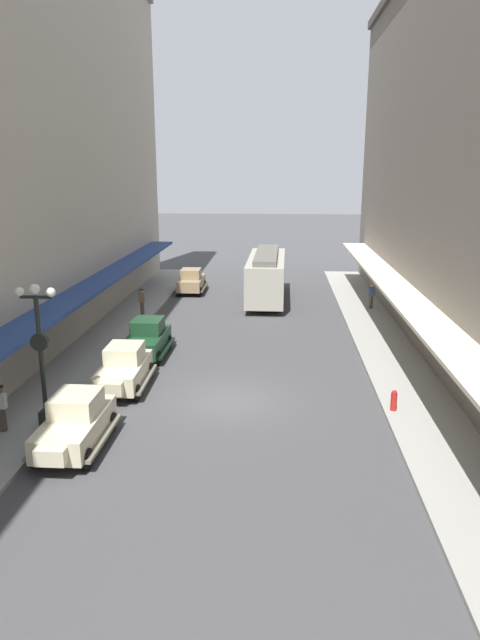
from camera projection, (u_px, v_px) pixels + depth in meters
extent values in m
plane|color=#424244|center=(230.00, 400.00, 23.28)|extent=(200.00, 200.00, 0.00)
cube|color=#99968E|center=(50.00, 394.00, 23.75)|extent=(3.00, 60.00, 0.15)
cube|color=#99968E|center=(418.00, 404.00, 22.76)|extent=(3.00, 60.00, 0.15)
cube|color=navy|center=(29.00, 326.00, 23.04)|extent=(1.80, 54.00, 0.16)
cube|color=beige|center=(440.00, 333.00, 21.98)|extent=(1.80, 54.00, 0.16)
cube|color=#997F5B|center=(191.00, 283.00, 43.44)|extent=(1.75, 3.92, 0.80)
cube|color=#997F5B|center=(191.00, 274.00, 43.01)|extent=(1.46, 1.72, 0.70)
cube|color=#8C9EA8|center=(191.00, 274.00, 43.01)|extent=(1.39, 1.68, 0.42)
cube|color=#997F5B|center=(195.00, 277.00, 45.49)|extent=(0.94, 0.37, 0.52)
cube|color=#4C3F2D|center=(179.00, 287.00, 43.57)|extent=(0.29, 3.51, 0.12)
cube|color=#4C3F2D|center=(204.00, 287.00, 43.47)|extent=(0.29, 3.51, 0.12)
cylinder|color=black|center=(184.00, 284.00, 44.90)|extent=(0.23, 0.68, 0.68)
cylinder|color=black|center=(204.00, 285.00, 44.82)|extent=(0.23, 0.68, 0.68)
cylinder|color=black|center=(178.00, 292.00, 42.27)|extent=(0.23, 0.68, 0.68)
cylinder|color=black|center=(200.00, 292.00, 42.18)|extent=(0.23, 0.68, 0.68)
cube|color=beige|center=(124.00, 372.00, 24.42)|extent=(1.77, 3.93, 0.80)
cube|color=beige|center=(125.00, 353.00, 24.47)|extent=(1.47, 1.73, 0.70)
cube|color=#8C9EA8|center=(125.00, 353.00, 24.47)|extent=(1.40, 1.69, 0.42)
cube|color=beige|center=(111.00, 389.00, 22.35)|extent=(0.94, 0.38, 0.52)
cube|color=#6D6856|center=(146.00, 379.00, 24.46)|extent=(0.31, 3.51, 0.12)
cube|color=#6D6856|center=(102.00, 378.00, 24.55)|extent=(0.31, 3.51, 0.12)
cylinder|color=black|center=(136.00, 393.00, 23.17)|extent=(0.23, 0.68, 0.68)
cylinder|color=black|center=(97.00, 392.00, 23.24)|extent=(0.23, 0.68, 0.68)
cylinder|color=black|center=(150.00, 370.00, 25.80)|extent=(0.23, 0.68, 0.68)
cylinder|color=black|center=(114.00, 369.00, 25.88)|extent=(0.23, 0.68, 0.68)
cube|color=beige|center=(75.00, 427.00, 19.16)|extent=(1.71, 3.90, 0.80)
cube|color=beige|center=(76.00, 403.00, 19.21)|extent=(1.44, 1.70, 0.70)
cube|color=#8C9EA8|center=(76.00, 403.00, 19.21)|extent=(1.37, 1.67, 0.42)
cube|color=beige|center=(50.00, 457.00, 17.09)|extent=(0.94, 0.36, 0.52)
cube|color=#6D6856|center=(104.00, 437.00, 19.18)|extent=(0.25, 3.51, 0.12)
cube|color=#6D6856|center=(48.00, 435.00, 19.31)|extent=(0.25, 3.51, 0.12)
cylinder|color=black|center=(86.00, 459.00, 17.89)|extent=(0.22, 0.68, 0.68)
cylinder|color=black|center=(36.00, 457.00, 18.00)|extent=(0.22, 0.68, 0.68)
cylinder|color=black|center=(111.00, 422.00, 20.52)|extent=(0.22, 0.68, 0.68)
cylinder|color=black|center=(67.00, 420.00, 20.63)|extent=(0.22, 0.68, 0.68)
cube|color=#193D23|center=(147.00, 342.00, 28.67)|extent=(1.73, 3.91, 0.80)
cube|color=#193D23|center=(148.00, 326.00, 28.72)|extent=(1.45, 1.71, 0.70)
cube|color=#8C9EA8|center=(148.00, 326.00, 28.72)|extent=(1.38, 1.68, 0.42)
cube|color=#193D23|center=(136.00, 354.00, 26.60)|extent=(0.94, 0.37, 0.52)
cube|color=black|center=(166.00, 348.00, 28.68)|extent=(0.26, 3.51, 0.12)
cube|color=black|center=(129.00, 347.00, 28.82)|extent=(0.26, 3.51, 0.12)
cylinder|color=black|center=(158.00, 358.00, 27.39)|extent=(0.22, 0.68, 0.68)
cylinder|color=black|center=(124.00, 357.00, 27.51)|extent=(0.22, 0.68, 0.68)
cylinder|color=black|center=(169.00, 342.00, 30.03)|extent=(0.22, 0.68, 0.68)
cylinder|color=black|center=(138.00, 341.00, 30.14)|extent=(0.22, 0.68, 0.68)
cube|color=#ADA899|center=(266.00, 276.00, 40.49)|extent=(2.62, 9.63, 2.70)
cube|color=#5F5C54|center=(267.00, 255.00, 40.10)|extent=(1.60, 8.66, 0.36)
cube|color=#8C9EA8|center=(266.00, 270.00, 40.36)|extent=(2.63, 8.86, 0.95)
cube|color=black|center=(267.00, 290.00, 43.66)|extent=(2.01, 1.22, 0.40)
cube|color=black|center=(265.00, 307.00, 38.10)|extent=(2.01, 1.22, 0.40)
cube|color=black|center=(47.00, 417.00, 20.74)|extent=(0.44, 0.44, 0.50)
cylinder|color=black|center=(41.00, 356.00, 20.14)|extent=(0.16, 0.16, 4.20)
cube|color=black|center=(36.00, 297.00, 19.61)|extent=(1.10, 0.10, 0.10)
sphere|color=white|center=(19.00, 292.00, 19.60)|extent=(0.32, 0.32, 0.32)
sphere|color=white|center=(51.00, 292.00, 19.53)|extent=(0.32, 0.32, 0.32)
sphere|color=white|center=(35.00, 289.00, 19.54)|extent=(0.36, 0.36, 0.36)
cylinder|color=black|center=(40.00, 342.00, 20.02)|extent=(0.64, 0.18, 0.64)
cylinder|color=silver|center=(41.00, 341.00, 20.11)|extent=(0.56, 0.02, 0.56)
cylinder|color=#B21E19|center=(394.00, 402.00, 21.88)|extent=(0.24, 0.24, 0.70)
sphere|color=#B21E19|center=(394.00, 393.00, 21.79)|extent=(0.20, 0.20, 0.20)
cylinder|color=#4C4238|center=(3.00, 419.00, 20.15)|extent=(0.24, 0.24, 0.85)
cube|color=white|center=(1.00, 401.00, 19.97)|extent=(0.36, 0.22, 0.56)
sphere|color=brown|center=(0.00, 390.00, 19.87)|extent=(0.22, 0.22, 0.22)
cylinder|color=#4C4238|center=(371.00, 302.00, 38.00)|extent=(0.24, 0.24, 0.85)
cube|color=#3F598C|center=(372.00, 291.00, 37.82)|extent=(0.36, 0.22, 0.56)
sphere|color=beige|center=(372.00, 285.00, 37.72)|extent=(0.22, 0.22, 0.22)
cylinder|color=#4C4238|center=(142.00, 309.00, 36.11)|extent=(0.24, 0.24, 0.85)
cube|color=#8C6647|center=(142.00, 298.00, 35.93)|extent=(0.36, 0.22, 0.56)
sphere|color=tan|center=(142.00, 292.00, 35.83)|extent=(0.22, 0.22, 0.22)
cylinder|color=black|center=(141.00, 290.00, 35.80)|extent=(0.28, 0.28, 0.04)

